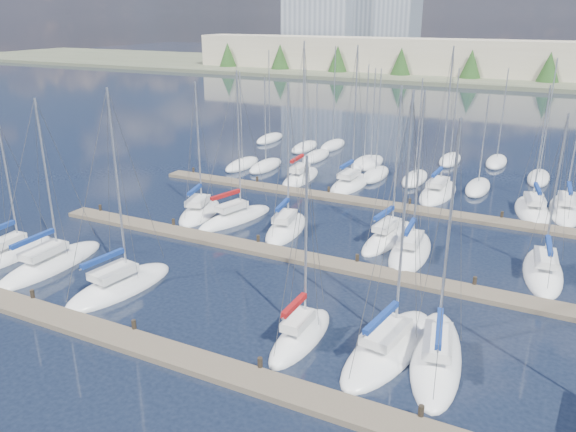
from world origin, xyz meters
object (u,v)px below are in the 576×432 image
at_px(sailboat_q, 532,210).
at_px(sailboat_h, 200,212).
at_px(sailboat_f, 436,356).
at_px(sailboat_k, 388,237).
at_px(sailboat_o, 350,184).
at_px(sailboat_i, 235,218).
at_px(sailboat_c, 120,286).
at_px(sailboat_j, 286,228).
at_px(sailboat_n, 301,177).
at_px(sailboat_l, 410,252).
at_px(sailboat_r, 565,210).
at_px(sailboat_m, 543,271).
at_px(sailboat_b, 51,264).
at_px(sailboat_d, 301,336).
at_px(sailboat_a, 14,254).
at_px(sailboat_e, 388,347).
at_px(sailboat_p, 438,192).

bearing_deg(sailboat_q, sailboat_h, -163.06).
height_order(sailboat_f, sailboat_k, sailboat_f).
bearing_deg(sailboat_o, sailboat_i, -108.97).
bearing_deg(sailboat_k, sailboat_i, -165.60).
distance_m(sailboat_h, sailboat_c, 14.54).
bearing_deg(sailboat_k, sailboat_j, -159.67).
bearing_deg(sailboat_n, sailboat_f, -56.44).
xyz_separation_m(sailboat_f, sailboat_c, (-20.05, -1.28, 0.00)).
bearing_deg(sailboat_k, sailboat_n, 145.12).
bearing_deg(sailboat_l, sailboat_r, 53.05).
distance_m(sailboat_m, sailboat_j, 19.34).
height_order(sailboat_l, sailboat_c, sailboat_c).
distance_m(sailboat_k, sailboat_o, 14.55).
relative_size(sailboat_b, sailboat_h, 1.02).
relative_size(sailboat_h, sailboat_r, 0.83).
bearing_deg(sailboat_m, sailboat_j, 175.93).
distance_m(sailboat_i, sailboat_j, 5.01).
distance_m(sailboat_j, sailboat_o, 14.11).
bearing_deg(sailboat_k, sailboat_o, 129.92).
height_order(sailboat_l, sailboat_n, sailboat_n).
height_order(sailboat_f, sailboat_o, sailboat_o).
relative_size(sailboat_d, sailboat_a, 1.03).
xyz_separation_m(sailboat_i, sailboat_q, (22.68, 13.57, -0.02)).
bearing_deg(sailboat_q, sailboat_m, -93.42).
bearing_deg(sailboat_i, sailboat_h, -162.62).
height_order(sailboat_e, sailboat_j, sailboat_e).
xyz_separation_m(sailboat_d, sailboat_n, (-13.33, 28.17, 0.00)).
relative_size(sailboat_f, sailboat_n, 0.88).
xyz_separation_m(sailboat_h, sailboat_p, (17.59, 15.21, 0.00)).
bearing_deg(sailboat_j, sailboat_i, 167.91).
height_order(sailboat_l, sailboat_i, sailboat_i).
distance_m(sailboat_f, sailboat_n, 33.58).
bearing_deg(sailboat_q, sailboat_a, -151.16).
bearing_deg(sailboat_i, sailboat_n, 106.85).
xyz_separation_m(sailboat_d, sailboat_f, (7.03, 1.47, -0.01)).
bearing_deg(sailboat_o, sailboat_e, -63.69).
bearing_deg(sailboat_j, sailboat_h, 169.89).
relative_size(sailboat_l, sailboat_o, 0.86).
bearing_deg(sailboat_r, sailboat_f, -104.26).
xyz_separation_m(sailboat_k, sailboat_q, (9.63, 11.99, -0.02)).
distance_m(sailboat_n, sailboat_m, 28.04).
height_order(sailboat_e, sailboat_p, sailboat_p).
relative_size(sailboat_h, sailboat_k, 0.97).
bearing_deg(sailboat_p, sailboat_c, -113.68).
bearing_deg(sailboat_p, sailboat_q, -8.13).
xyz_separation_m(sailboat_c, sailboat_p, (13.98, 29.30, 0.00)).
relative_size(sailboat_b, sailboat_o, 0.85).
bearing_deg(sailboat_p, sailboat_k, -92.08).
bearing_deg(sailboat_d, sailboat_h, 139.87).
relative_size(sailboat_p, sailboat_r, 1.00).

